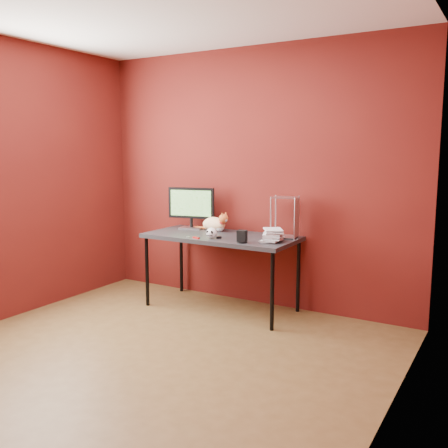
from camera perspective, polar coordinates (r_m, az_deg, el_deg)
The scene contains 11 objects.
room at distance 3.64m, azimuth -9.47°, elevation 6.16°, with size 3.52×3.52×2.61m.
desk at distance 4.92m, azimuth -0.33°, elevation -1.84°, with size 1.50×0.70×0.75m.
monitor at distance 5.27m, azimuth -3.77°, elevation 2.08°, with size 0.50×0.21×0.44m.
cat at distance 5.17m, azimuth -1.09°, elevation 0.04°, with size 0.44×0.25×0.21m.
skull_mug at distance 4.72m, azimuth -1.43°, elevation -1.03°, with size 0.11×0.11×0.10m.
speaker at distance 4.51m, azimuth 2.08°, elevation -1.49°, with size 0.10×0.10×0.11m.
book_stack at distance 4.55m, azimuth 4.80°, elevation 6.07°, with size 0.25×0.27×1.29m.
wire_rack at distance 4.79m, azimuth 6.97°, elevation 0.80°, with size 0.26×0.23×0.40m.
pocket_knife at distance 4.73m, azimuth -3.21°, elevation -1.59°, with size 0.08×0.02×0.02m, color #A80E0C.
black_gadget at distance 4.72m, azimuth -0.59°, elevation -1.54°, with size 0.04×0.03×0.02m, color black.
washer at distance 4.82m, azimuth -4.12°, elevation -1.47°, with size 0.04×0.04×0.00m, color #B1B1B6.
Camera 1 is at (2.33, -2.79, 1.59)m, focal length 40.00 mm.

